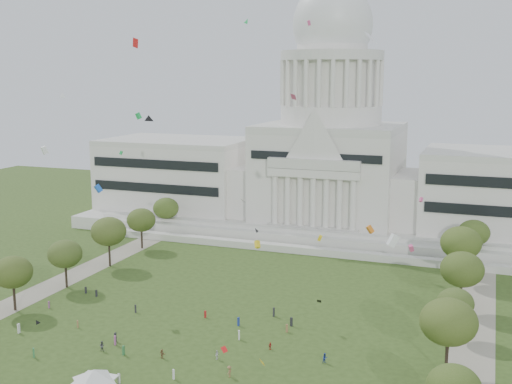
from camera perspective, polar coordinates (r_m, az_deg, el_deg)
name	(u,v)px	position (r m, az deg, el deg)	size (l,w,h in m)	color
ground	(162,379)	(112.10, -8.35, -16.14)	(400.00, 400.00, 0.00)	#32481A
capitol	(330,162)	(208.94, 6.56, 2.70)	(160.00, 64.50, 91.30)	beige
path_left	(43,290)	(160.44, -18.44, -8.29)	(8.00, 160.00, 0.04)	gray
path_right	(472,350)	(127.71, 18.67, -13.17)	(8.00, 160.00, 0.04)	gray
row_tree_l_2	(13,272)	(146.90, -20.82, -6.68)	(8.42, 8.42, 11.97)	black
row_tree_r_2	(449,322)	(112.56, 16.75, -11.00)	(9.55, 9.55, 13.58)	black
row_tree_l_3	(65,254)	(158.70, -16.62, -5.30)	(8.12, 8.12, 11.55)	black
row_tree_r_3	(455,303)	(129.43, 17.30, -9.41)	(7.01, 7.01, 9.98)	black
row_tree_l_4	(109,232)	(173.00, -12.97, -3.44)	(9.29, 9.29, 13.21)	black
row_tree_r_4	(462,269)	(143.55, 17.85, -6.56)	(9.19, 9.19, 13.06)	black
row_tree_l_5	(141,220)	(189.14, -10.17, -2.47)	(8.33, 8.33, 11.85)	black
row_tree_r_5	(461,243)	(162.86, 17.76, -4.34)	(9.82, 9.82, 13.96)	black
row_tree_l_6	(166,208)	(205.38, -8.01, -1.44)	(8.19, 8.19, 11.64)	black
row_tree_r_6	(474,233)	(180.55, 18.80, -3.45)	(8.42, 8.42, 11.97)	black
event_tent	(94,375)	(107.68, -14.21, -15.48)	(8.30, 8.30, 4.44)	#4C4C4C
person_2	(325,358)	(116.70, 6.15, -14.48)	(0.90, 0.55, 1.85)	navy
person_3	(229,372)	(111.37, -2.38, -15.66)	(1.27, 0.65, 1.96)	olive
person_4	(217,355)	(117.68, -3.49, -14.25)	(1.01, 0.55, 1.72)	silver
person_5	(162,354)	(119.12, -8.35, -14.04)	(1.55, 0.61, 1.67)	olive
person_8	(102,346)	(124.01, -13.54, -13.16)	(0.92, 0.57, 1.89)	#4C4C51
person_10	(270,346)	(121.34, 1.26, -13.52)	(0.84, 0.46, 1.43)	#B21E1E
distant_crowd	(141,334)	(128.00, -10.16, -12.30)	(57.28, 39.87, 1.93)	#33723F
kite_swarm	(187,209)	(110.94, -6.19, -1.51)	(83.03, 103.80, 55.27)	#E54C8C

